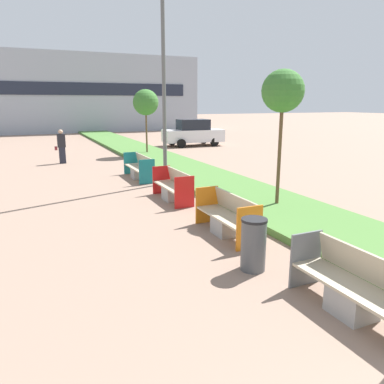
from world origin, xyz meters
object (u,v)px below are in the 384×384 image
object	(u,v)px
parked_car_distant	(193,133)
bench_orange_frame	(227,219)
bench_red_frame	(173,189)
bench_grey_frame	(355,291)
litter_bin	(253,244)
street_lamp_post	(163,57)
pedestrian_walking	(61,146)
bench_teal_frame	(139,169)
sapling_tree_near	(283,92)
sapling_tree_far	(146,103)

from	to	relation	value
parked_car_distant	bench_orange_frame	bearing A→B (deg)	-106.22
bench_orange_frame	bench_red_frame	xyz separation A→B (m)	(-0.00, 3.48, -0.00)
bench_red_frame	parked_car_distant	size ratio (longest dim) A/B	0.47
bench_grey_frame	litter_bin	distance (m)	1.96
street_lamp_post	pedestrian_walking	distance (m)	8.31
bench_orange_frame	bench_teal_frame	size ratio (longest dim) A/B	0.87
bench_orange_frame	bench_grey_frame	bearing A→B (deg)	-89.99
sapling_tree_near	bench_teal_frame	bearing A→B (deg)	111.53
bench_teal_frame	sapling_tree_near	world-z (taller)	sapling_tree_near
litter_bin	parked_car_distant	bearing A→B (deg)	68.90
bench_red_frame	parked_car_distant	xyz separation A→B (m)	(6.82, 13.64, 0.55)
bench_red_frame	bench_teal_frame	size ratio (longest dim) A/B	0.86
sapling_tree_far	parked_car_distant	world-z (taller)	sapling_tree_far
bench_grey_frame	sapling_tree_far	size ratio (longest dim) A/B	0.56
bench_red_frame	sapling_tree_far	distance (m)	10.92
pedestrian_walking	parked_car_distant	bearing A→B (deg)	25.79
litter_bin	sapling_tree_far	world-z (taller)	sapling_tree_far
bench_teal_frame	sapling_tree_near	distance (m)	7.07
bench_grey_frame	bench_orange_frame	distance (m)	3.76
bench_grey_frame	street_lamp_post	world-z (taller)	street_lamp_post
sapling_tree_far	parked_car_distant	xyz separation A→B (m)	(4.45, 3.32, -2.10)
bench_orange_frame	sapling_tree_far	xyz separation A→B (m)	(2.37, 13.80, 2.64)
sapling_tree_far	sapling_tree_near	bearing A→B (deg)	-90.00
sapling_tree_near	sapling_tree_far	world-z (taller)	sapling_tree_near
bench_orange_frame	bench_red_frame	world-z (taller)	same
bench_orange_frame	street_lamp_post	xyz separation A→B (m)	(0.61, 5.87, 4.23)
bench_orange_frame	sapling_tree_near	distance (m)	3.98
bench_teal_frame	sapling_tree_near	xyz separation A→B (m)	(2.36, -5.99, 2.92)
bench_grey_frame	parked_car_distant	distance (m)	21.97
bench_red_frame	pedestrian_walking	bearing A→B (deg)	105.16
bench_teal_frame	parked_car_distant	xyz separation A→B (m)	(6.82, 9.85, 0.54)
bench_teal_frame	litter_bin	distance (m)	9.16
bench_orange_frame	street_lamp_post	size ratio (longest dim) A/B	0.24
street_lamp_post	parked_car_distant	xyz separation A→B (m)	(6.21, 11.24, -3.68)
street_lamp_post	pedestrian_walking	bearing A→B (deg)	114.60
bench_orange_frame	sapling_tree_near	xyz separation A→B (m)	(2.37, 1.28, 2.93)
bench_grey_frame	sapling_tree_far	xyz separation A→B (m)	(2.37, 17.56, 2.64)
bench_red_frame	litter_bin	distance (m)	5.37
bench_teal_frame	street_lamp_post	bearing A→B (deg)	-66.43
bench_teal_frame	bench_orange_frame	bearing A→B (deg)	-90.03
bench_orange_frame	parked_car_distant	xyz separation A→B (m)	(6.82, 17.12, 0.55)
bench_teal_frame	pedestrian_walking	size ratio (longest dim) A/B	1.38
bench_teal_frame	litter_bin	world-z (taller)	litter_bin
bench_red_frame	bench_teal_frame	distance (m)	3.79
bench_grey_frame	sapling_tree_far	world-z (taller)	sapling_tree_far
parked_car_distant	bench_teal_frame	bearing A→B (deg)	-119.19
bench_grey_frame	litter_bin	world-z (taller)	litter_bin
bench_teal_frame	litter_bin	size ratio (longest dim) A/B	2.39
sapling_tree_near	sapling_tree_far	bearing A→B (deg)	90.00
litter_bin	sapling_tree_near	distance (m)	5.10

